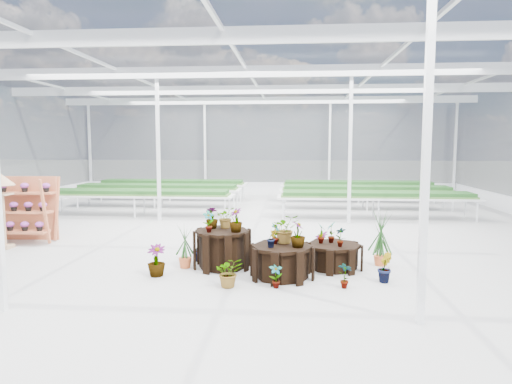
# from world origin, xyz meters

# --- Properties ---
(ground_plane) EXTENTS (24.00, 24.00, 0.00)m
(ground_plane) POSITION_xyz_m (0.00, 0.00, 0.00)
(ground_plane) COLOR gray
(ground_plane) RESTS_ON ground
(greenhouse_shell) EXTENTS (18.00, 24.00, 4.50)m
(greenhouse_shell) POSITION_xyz_m (0.00, 0.00, 2.25)
(greenhouse_shell) COLOR white
(greenhouse_shell) RESTS_ON ground
(steel_frame) EXTENTS (18.00, 24.00, 4.50)m
(steel_frame) POSITION_xyz_m (0.00, 0.00, 2.25)
(steel_frame) COLOR silver
(steel_frame) RESTS_ON ground
(nursery_benches) EXTENTS (16.00, 7.00, 0.84)m
(nursery_benches) POSITION_xyz_m (0.00, 7.20, 0.42)
(nursery_benches) COLOR silver
(nursery_benches) RESTS_ON ground
(plinth_tall) EXTENTS (1.47, 1.47, 0.76)m
(plinth_tall) POSITION_xyz_m (-0.13, -1.39, 0.38)
(plinth_tall) COLOR black
(plinth_tall) RESTS_ON ground
(plinth_mid) EXTENTS (1.35, 1.35, 0.61)m
(plinth_mid) POSITION_xyz_m (1.07, -1.99, 0.30)
(plinth_mid) COLOR black
(plinth_mid) RESTS_ON ground
(plinth_low) EXTENTS (1.30, 1.30, 0.49)m
(plinth_low) POSITION_xyz_m (2.07, -1.29, 0.25)
(plinth_low) COLOR black
(plinth_low) RESTS_ON ground
(shelf_rack) EXTENTS (1.59, 0.90, 1.64)m
(shelf_rack) POSITION_xyz_m (-5.46, 0.54, 0.82)
(shelf_rack) COLOR #AC5A38
(shelf_rack) RESTS_ON ground
(bird_table) EXTENTS (0.45, 0.45, 1.77)m
(bird_table) POSITION_xyz_m (-5.51, -0.13, 0.89)
(bird_table) COLOR tan
(bird_table) RESTS_ON ground
(nursery_plants) EXTENTS (4.69, 2.98, 1.30)m
(nursery_plants) POSITION_xyz_m (0.87, -1.44, 0.56)
(nursery_plants) COLOR #1C441A
(nursery_plants) RESTS_ON ground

